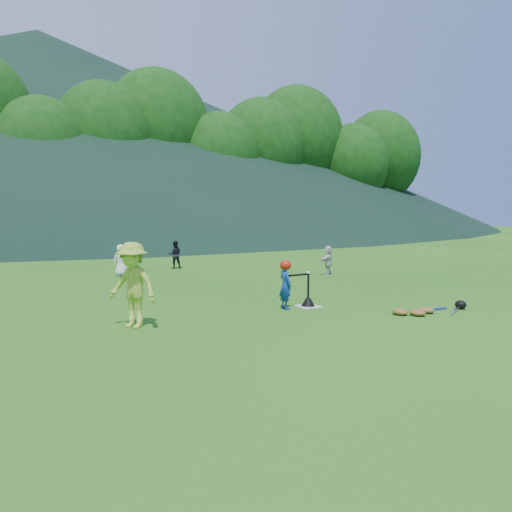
{
  "coord_description": "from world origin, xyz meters",
  "views": [
    {
      "loc": [
        -5.74,
        -8.95,
        2.02
      ],
      "look_at": [
        0.0,
        2.5,
        0.9
      ],
      "focal_mm": 35.0,
      "sensor_mm": 36.0,
      "label": 1
    }
  ],
  "objects_px": {
    "adult_coach": "(133,285)",
    "home_plate": "(308,306)",
    "fielder_d": "(328,260)",
    "equipment_pile": "(427,310)",
    "batter_child": "(285,285)",
    "batting_tee": "(308,301)",
    "fielder_b": "(175,255)",
    "fielder_a": "(121,260)"
  },
  "relations": [
    {
      "from": "adult_coach",
      "to": "home_plate",
      "type": "bearing_deg",
      "value": 56.79
    },
    {
      "from": "fielder_d",
      "to": "equipment_pile",
      "type": "distance_m",
      "value": 6.39
    },
    {
      "from": "batter_child",
      "to": "fielder_d",
      "type": "bearing_deg",
      "value": -40.12
    },
    {
      "from": "adult_coach",
      "to": "batting_tee",
      "type": "distance_m",
      "value": 3.85
    },
    {
      "from": "fielder_b",
      "to": "home_plate",
      "type": "bearing_deg",
      "value": 105.87
    },
    {
      "from": "fielder_b",
      "to": "batter_child",
      "type": "bearing_deg",
      "value": 101.98
    },
    {
      "from": "adult_coach",
      "to": "fielder_d",
      "type": "xyz_separation_m",
      "value": [
        7.4,
        4.7,
        -0.28
      ]
    },
    {
      "from": "adult_coach",
      "to": "fielder_a",
      "type": "xyz_separation_m",
      "value": [
        1.28,
        7.31,
        -0.25
      ]
    },
    {
      "from": "home_plate",
      "to": "fielder_a",
      "type": "height_order",
      "value": "fielder_a"
    },
    {
      "from": "fielder_d",
      "to": "batting_tee",
      "type": "bearing_deg",
      "value": 16.71
    },
    {
      "from": "batter_child",
      "to": "batting_tee",
      "type": "bearing_deg",
      "value": -86.32
    },
    {
      "from": "fielder_a",
      "to": "fielder_b",
      "type": "height_order",
      "value": "fielder_a"
    },
    {
      "from": "fielder_d",
      "to": "batting_tee",
      "type": "relative_size",
      "value": 1.39
    },
    {
      "from": "batter_child",
      "to": "equipment_pile",
      "type": "xyz_separation_m",
      "value": [
        2.34,
        -1.64,
        -0.44
      ]
    },
    {
      "from": "fielder_a",
      "to": "batter_child",
      "type": "bearing_deg",
      "value": 110.83
    },
    {
      "from": "home_plate",
      "to": "fielder_d",
      "type": "relative_size",
      "value": 0.48
    },
    {
      "from": "batter_child",
      "to": "batting_tee",
      "type": "xyz_separation_m",
      "value": [
        0.57,
        0.01,
        -0.37
      ]
    },
    {
      "from": "equipment_pile",
      "to": "batter_child",
      "type": "bearing_deg",
      "value": 144.98
    },
    {
      "from": "home_plate",
      "to": "batting_tee",
      "type": "distance_m",
      "value": 0.12
    },
    {
      "from": "home_plate",
      "to": "fielder_d",
      "type": "height_order",
      "value": "fielder_d"
    },
    {
      "from": "home_plate",
      "to": "batting_tee",
      "type": "height_order",
      "value": "batting_tee"
    },
    {
      "from": "adult_coach",
      "to": "fielder_d",
      "type": "height_order",
      "value": "adult_coach"
    },
    {
      "from": "home_plate",
      "to": "batter_child",
      "type": "bearing_deg",
      "value": -179.28
    },
    {
      "from": "fielder_a",
      "to": "equipment_pile",
      "type": "height_order",
      "value": "fielder_a"
    },
    {
      "from": "equipment_pile",
      "to": "fielder_a",
      "type": "bearing_deg",
      "value": 116.17
    },
    {
      "from": "batter_child",
      "to": "fielder_b",
      "type": "height_order",
      "value": "same"
    },
    {
      "from": "adult_coach",
      "to": "batter_child",
      "type": "bearing_deg",
      "value": 57.3
    },
    {
      "from": "equipment_pile",
      "to": "adult_coach",
      "type": "bearing_deg",
      "value": 165.81
    },
    {
      "from": "adult_coach",
      "to": "batting_tee",
      "type": "relative_size",
      "value": 2.21
    },
    {
      "from": "fielder_a",
      "to": "home_plate",
      "type": "bearing_deg",
      "value": 115.05
    },
    {
      "from": "home_plate",
      "to": "adult_coach",
      "type": "distance_m",
      "value": 3.87
    },
    {
      "from": "batter_child",
      "to": "fielder_d",
      "type": "xyz_separation_m",
      "value": [
        4.17,
        4.46,
        -0.03
      ]
    },
    {
      "from": "fielder_b",
      "to": "fielder_d",
      "type": "xyz_separation_m",
      "value": [
        3.92,
        -3.95,
        -0.03
      ]
    },
    {
      "from": "batter_child",
      "to": "fielder_b",
      "type": "distance_m",
      "value": 8.42
    },
    {
      "from": "home_plate",
      "to": "batter_child",
      "type": "xyz_separation_m",
      "value": [
        -0.57,
        -0.01,
        0.49
      ]
    },
    {
      "from": "home_plate",
      "to": "fielder_d",
      "type": "bearing_deg",
      "value": 51.04
    },
    {
      "from": "batter_child",
      "to": "adult_coach",
      "type": "distance_m",
      "value": 3.24
    },
    {
      "from": "adult_coach",
      "to": "batting_tee",
      "type": "bearing_deg",
      "value": 56.79
    },
    {
      "from": "home_plate",
      "to": "fielder_b",
      "type": "bearing_deg",
      "value": 92.18
    },
    {
      "from": "adult_coach",
      "to": "fielder_a",
      "type": "bearing_deg",
      "value": 133.25
    },
    {
      "from": "batter_child",
      "to": "fielder_b",
      "type": "relative_size",
      "value": 1.0
    },
    {
      "from": "batter_child",
      "to": "adult_coach",
      "type": "xyz_separation_m",
      "value": [
        -3.22,
        -0.23,
        0.25
      ]
    }
  ]
}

